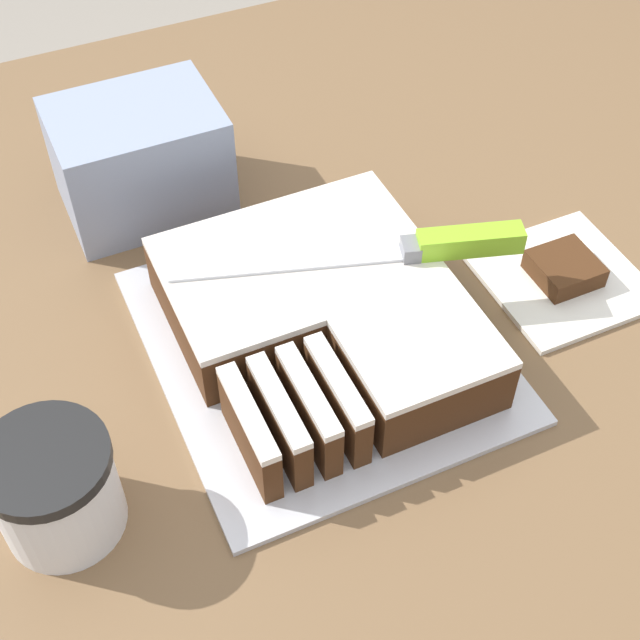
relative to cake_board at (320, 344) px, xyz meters
name	(u,v)px	position (x,y,z in m)	size (l,w,h in m)	color
countertop	(351,533)	(0.07, 0.05, -0.48)	(1.40, 1.10, 0.96)	brown
cake_board	(320,344)	(0.00, 0.00, 0.00)	(0.29, 0.33, 0.01)	silver
cake	(323,312)	(0.01, 0.01, 0.03)	(0.24, 0.27, 0.06)	#472814
knife	(429,247)	(0.11, 0.01, 0.07)	(0.31, 0.11, 0.02)	silver
coffee_cup	(55,489)	(-0.25, -0.08, 0.04)	(0.10, 0.10, 0.09)	white
paper_napkin	(562,278)	(0.25, -0.02, 0.00)	(0.15, 0.15, 0.01)	white
brownie	(564,268)	(0.25, -0.02, 0.01)	(0.06, 0.06, 0.02)	#472814
storage_box	(140,159)	(-0.08, 0.26, 0.06)	(0.16, 0.12, 0.12)	#8C99B2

